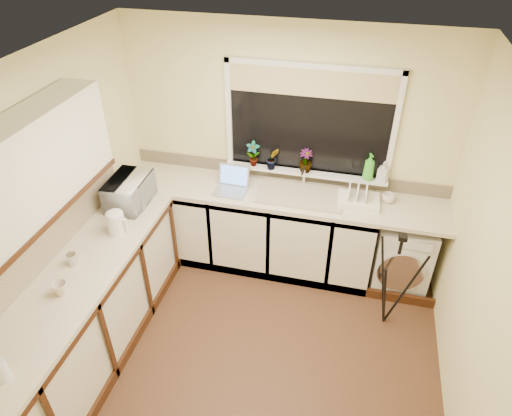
% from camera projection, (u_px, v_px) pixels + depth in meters
% --- Properties ---
extents(floor, '(3.20, 3.20, 0.00)m').
position_uv_depth(floor, '(250.00, 351.00, 4.00)').
color(floor, '#533321').
rests_on(floor, ground).
extents(ceiling, '(3.20, 3.20, 0.00)m').
position_uv_depth(ceiling, '(247.00, 77.00, 2.60)').
color(ceiling, white).
rests_on(ceiling, ground).
extents(wall_back, '(3.20, 0.00, 3.20)m').
position_uv_depth(wall_back, '(287.00, 149.00, 4.49)').
color(wall_back, beige).
rests_on(wall_back, ground).
extents(wall_left, '(0.00, 3.00, 3.00)m').
position_uv_depth(wall_left, '(54.00, 213.00, 3.61)').
color(wall_left, beige).
rests_on(wall_left, ground).
extents(wall_right, '(0.00, 3.00, 3.00)m').
position_uv_depth(wall_right, '(486.00, 280.00, 2.99)').
color(wall_right, beige).
rests_on(wall_right, ground).
extents(base_cabinet_back, '(2.55, 0.60, 0.86)m').
position_uv_depth(base_cabinet_back, '(248.00, 227.00, 4.77)').
color(base_cabinet_back, silver).
rests_on(base_cabinet_back, floor).
extents(base_cabinet_left, '(0.54, 2.40, 0.86)m').
position_uv_depth(base_cabinet_left, '(89.00, 317.00, 3.77)').
color(base_cabinet_left, silver).
rests_on(base_cabinet_left, floor).
extents(worktop_back, '(3.20, 0.60, 0.04)m').
position_uv_depth(worktop_back, '(280.00, 195.00, 4.45)').
color(worktop_back, beige).
rests_on(worktop_back, base_cabinet_back).
extents(worktop_left, '(0.60, 2.40, 0.04)m').
position_uv_depth(worktop_left, '(76.00, 277.00, 3.51)').
color(worktop_left, beige).
rests_on(worktop_left, base_cabinet_left).
extents(upper_cabinet, '(0.28, 1.90, 0.70)m').
position_uv_depth(upper_cabinet, '(11.00, 183.00, 2.89)').
color(upper_cabinet, silver).
rests_on(upper_cabinet, wall_left).
extents(splashback_left, '(0.02, 2.40, 0.45)m').
position_uv_depth(splashback_left, '(35.00, 247.00, 3.42)').
color(splashback_left, beige).
rests_on(splashback_left, wall_left).
extents(splashback_back, '(3.20, 0.02, 0.14)m').
position_uv_depth(splashback_back, '(286.00, 172.00, 4.63)').
color(splashback_back, beige).
rests_on(splashback_back, wall_back).
extents(window_glass, '(1.50, 0.02, 1.00)m').
position_uv_depth(window_glass, '(309.00, 121.00, 4.25)').
color(window_glass, black).
rests_on(window_glass, wall_back).
extents(window_blind, '(1.50, 0.02, 0.25)m').
position_uv_depth(window_blind, '(312.00, 83.00, 4.02)').
color(window_blind, tan).
rests_on(window_blind, wall_back).
extents(windowsill, '(1.60, 0.14, 0.03)m').
position_uv_depth(windowsill, '(305.00, 172.00, 4.51)').
color(windowsill, white).
rests_on(windowsill, wall_back).
extents(sink, '(0.82, 0.46, 0.03)m').
position_uv_depth(sink, '(300.00, 195.00, 4.39)').
color(sink, tan).
rests_on(sink, worktop_back).
extents(faucet, '(0.03, 0.03, 0.24)m').
position_uv_depth(faucet, '(304.00, 176.00, 4.48)').
color(faucet, silver).
rests_on(faucet, worktop_back).
extents(washing_machine, '(0.58, 0.56, 0.75)m').
position_uv_depth(washing_machine, '(401.00, 252.00, 4.52)').
color(washing_machine, white).
rests_on(washing_machine, floor).
extents(laptop, '(0.32, 0.29, 0.23)m').
position_uv_depth(laptop, '(232.00, 184.00, 4.46)').
color(laptop, '#9B9AA2').
rests_on(laptop, worktop_back).
extents(kettle, '(0.15, 0.15, 0.20)m').
position_uv_depth(kettle, '(116.00, 223.00, 3.87)').
color(kettle, white).
rests_on(kettle, worktop_left).
extents(dish_rack, '(0.39, 0.30, 0.06)m').
position_uv_depth(dish_rack, '(358.00, 201.00, 4.28)').
color(dish_rack, white).
rests_on(dish_rack, worktop_back).
extents(tripod, '(0.53, 0.53, 1.02)m').
position_uv_depth(tripod, '(393.00, 281.00, 3.99)').
color(tripod, black).
rests_on(tripod, floor).
extents(glass_jug, '(0.10, 0.10, 0.14)m').
position_uv_depth(glass_jug, '(0.00, 371.00, 2.72)').
color(glass_jug, white).
rests_on(glass_jug, worktop_left).
extents(steel_jar, '(0.07, 0.07, 0.10)m').
position_uv_depth(steel_jar, '(72.00, 259.00, 3.57)').
color(steel_jar, silver).
rests_on(steel_jar, worktop_left).
extents(microwave, '(0.34, 0.49, 0.27)m').
position_uv_depth(microwave, '(129.00, 192.00, 4.22)').
color(microwave, silver).
rests_on(microwave, worktop_left).
extents(plant_a, '(0.15, 0.11, 0.26)m').
position_uv_depth(plant_a, '(253.00, 154.00, 4.51)').
color(plant_a, '#999999').
rests_on(plant_a, windowsill).
extents(plant_b, '(0.16, 0.14, 0.23)m').
position_uv_depth(plant_b, '(273.00, 158.00, 4.46)').
color(plant_b, '#999999').
rests_on(plant_b, windowsill).
extents(plant_c, '(0.17, 0.17, 0.23)m').
position_uv_depth(plant_c, '(306.00, 161.00, 4.42)').
color(plant_c, '#999999').
rests_on(plant_c, windowsill).
extents(soap_bottle_green, '(0.13, 0.14, 0.27)m').
position_uv_depth(soap_bottle_green, '(369.00, 167.00, 4.29)').
color(soap_bottle_green, green).
rests_on(soap_bottle_green, windowsill).
extents(soap_bottle_clear, '(0.11, 0.12, 0.20)m').
position_uv_depth(soap_bottle_clear, '(383.00, 171.00, 4.29)').
color(soap_bottle_clear, '#999999').
rests_on(soap_bottle_clear, windowsill).
extents(cup_back, '(0.12, 0.12, 0.09)m').
position_uv_depth(cup_back, '(388.00, 198.00, 4.29)').
color(cup_back, white).
rests_on(cup_back, worktop_back).
extents(cup_left, '(0.13, 0.13, 0.10)m').
position_uv_depth(cup_left, '(60.00, 289.00, 3.31)').
color(cup_left, beige).
rests_on(cup_left, worktop_left).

